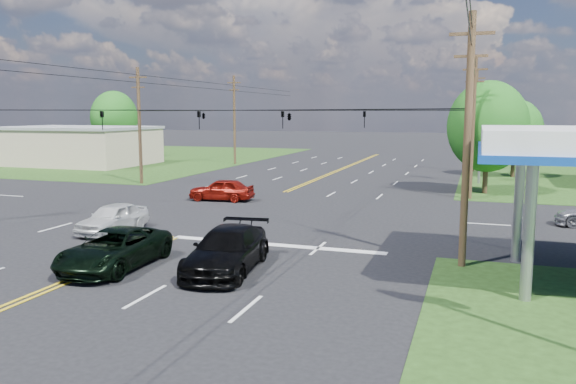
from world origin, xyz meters
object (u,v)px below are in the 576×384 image
(retail_nw, at_px, (77,147))
(pole_se, at_px, (467,138))
(pole_ne, at_px, (473,127))
(pickup_white, at_px, (113,218))
(pole_left_far, at_px, (234,119))
(pole_right_far, at_px, (475,120))
(pole_nw, at_px, (139,124))
(tree_right_a, at_px, (488,127))
(pickup_dkgreen, at_px, (115,249))
(tree_far_l, at_px, (114,118))
(tree_right_b, at_px, (515,131))
(suv_black, at_px, (227,250))

(retail_nw, height_order, pole_se, pole_se)
(retail_nw, distance_m, pole_se, 53.09)
(pole_ne, height_order, pickup_white, pole_ne)
(pole_left_far, xyz_separation_m, pole_right_far, (26.00, 0.00, 0.00))
(pole_se, height_order, pole_nw, same)
(pole_se, height_order, tree_right_a, pole_se)
(pole_right_far, distance_m, pickup_dkgreen, 43.48)
(retail_nw, distance_m, pole_ne, 45.02)
(retail_nw, bearing_deg, pickup_white, -48.54)
(retail_nw, distance_m, pole_right_far, 43.53)
(pole_nw, relative_size, pole_right_far, 0.95)
(retail_nw, distance_m, pickup_white, 40.05)
(pickup_dkgreen, bearing_deg, tree_right_a, 59.53)
(retail_nw, distance_m, tree_far_l, 10.69)
(pole_nw, xyz_separation_m, tree_right_b, (29.50, 15.00, -0.70))
(tree_right_b, bearing_deg, tree_right_a, -101.77)
(pole_nw, relative_size, pickup_white, 2.25)
(tree_right_b, height_order, tree_far_l, tree_far_l)
(tree_far_l, bearing_deg, tree_right_a, -23.50)
(pickup_white, bearing_deg, tree_right_b, 60.15)
(pole_se, distance_m, pole_nw, 31.62)
(tree_right_b, relative_size, suv_black, 1.29)
(pole_left_far, distance_m, pickup_dkgreen, 43.78)
(tree_right_b, bearing_deg, pole_right_far, 131.19)
(pole_nw, bearing_deg, pole_se, -34.70)
(retail_nw, bearing_deg, pole_se, -35.79)
(pole_se, bearing_deg, pole_nw, 145.30)
(retail_nw, xyz_separation_m, pole_se, (43.00, -31.00, 2.92))
(retail_nw, xyz_separation_m, pole_nw, (17.00, -13.00, 2.92))
(pole_nw, distance_m, pole_ne, 26.00)
(pole_nw, relative_size, suv_black, 1.73)
(retail_nw, relative_size, pole_nw, 1.68)
(retail_nw, bearing_deg, pole_ne, -16.82)
(retail_nw, xyz_separation_m, tree_right_b, (46.50, 2.00, 2.22))
(tree_far_l, relative_size, pickup_dkgreen, 1.64)
(tree_right_a, xyz_separation_m, suv_black, (-9.27, -24.41, -4.07))
(pole_nw, bearing_deg, pole_right_far, 36.16)
(tree_right_b, bearing_deg, retail_nw, -177.54)
(pole_nw, distance_m, tree_right_a, 27.17)
(pole_left_far, xyz_separation_m, pickup_dkgreen, (13.50, -41.41, -4.43))
(pole_nw, xyz_separation_m, pickup_white, (9.50, -17.00, -4.20))
(tree_right_b, relative_size, pickup_white, 1.68)
(pole_nw, height_order, suv_black, pole_nw)
(tree_right_b, distance_m, pickup_dkgreen, 40.84)
(retail_nw, height_order, pole_right_far, pole_right_far)
(pole_ne, relative_size, tree_far_l, 1.09)
(pole_ne, relative_size, pickup_dkgreen, 1.79)
(retail_nw, height_order, pickup_dkgreen, retail_nw)
(tree_right_b, xyz_separation_m, suv_black, (-11.77, -36.41, -3.42))
(suv_black, bearing_deg, pole_ne, 62.08)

